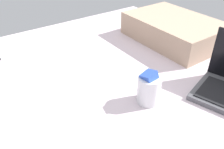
# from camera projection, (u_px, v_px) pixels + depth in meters

# --- Properties ---
(bed_mattress) EXTENTS (1.80, 1.40, 0.18)m
(bed_mattress) POSITION_uv_depth(u_px,v_px,m) (140.00, 110.00, 1.01)
(bed_mattress) COLOR silver
(bed_mattress) RESTS_ON ground
(snack_cup) EXTENTS (0.09, 0.09, 0.14)m
(snack_cup) POSITION_uv_depth(u_px,v_px,m) (149.00, 88.00, 0.89)
(snack_cup) COLOR silver
(snack_cup) RESTS_ON bed_mattress
(pillow) EXTENTS (0.52, 0.36, 0.13)m
(pillow) POSITION_uv_depth(u_px,v_px,m) (174.00, 29.00, 1.34)
(pillow) COLOR tan
(pillow) RESTS_ON bed_mattress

